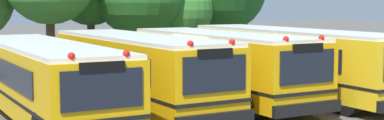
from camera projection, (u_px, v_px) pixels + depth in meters
ground_plane at (180, 105)px, 20.82m from camera, size 160.00×160.00×0.00m
school_bus_0 at (43, 77)px, 18.11m from camera, size 2.51×10.96×2.54m
school_bus_1 at (136, 69)px, 19.90m from camera, size 2.64×10.34×2.67m
school_bus_2 at (220, 64)px, 21.32m from camera, size 2.65×9.82×2.69m
school_bus_3 at (292, 59)px, 22.90m from camera, size 2.53×11.56×2.74m
tree_5 at (183, 8)px, 31.20m from camera, size 3.42×3.41×4.99m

